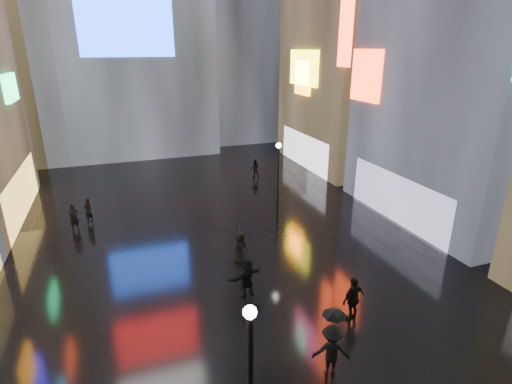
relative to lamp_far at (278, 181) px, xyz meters
name	(u,v)px	position (x,y,z in m)	size (l,w,h in m)	color
ground	(212,227)	(-3.77, 1.26, -2.94)	(140.00, 140.00, 0.00)	black
building_right_far	(363,1)	(12.21, 11.26, 11.03)	(10.28, 12.00, 28.00)	black
lamp_far	(278,181)	(0.00, 0.00, 0.00)	(0.30, 0.30, 5.20)	black
pedestrian_2	(331,351)	(-2.83, -11.46, -1.99)	(1.23, 0.71, 1.91)	black
pedestrian_3	(353,299)	(-0.56, -9.21, -1.98)	(1.12, 0.47, 1.92)	black
pedestrian_4	(240,248)	(-3.43, -3.40, -2.11)	(0.81, 0.53, 1.66)	black
pedestrian_5	(247,277)	(-4.02, -6.26, -2.03)	(1.69, 0.54, 1.82)	black
pedestrian_6	(74,218)	(-11.58, 3.53, -2.13)	(0.60, 0.39, 1.63)	black
pedestrian_7	(255,169)	(1.96, 9.61, -2.17)	(0.75, 0.59, 1.55)	black
umbrella_1	(334,318)	(-2.83, -11.46, -0.71)	(0.74, 0.74, 0.65)	black
umbrella_2	(240,224)	(-3.43, -3.40, -0.80)	(1.05, 1.07, 0.96)	black
pedestrian_8	(88,211)	(-10.83, 4.44, -2.14)	(0.59, 0.39, 1.62)	black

